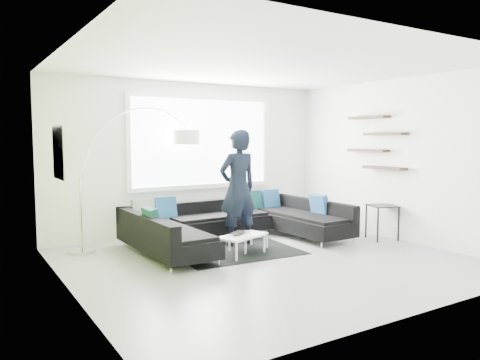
# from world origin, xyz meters

# --- Properties ---
(ground) EXTENTS (5.50, 5.50, 0.00)m
(ground) POSITION_xyz_m (0.00, 0.00, 0.00)
(ground) COLOR gray
(ground) RESTS_ON ground
(room_shell) EXTENTS (5.54, 5.04, 2.82)m
(room_shell) POSITION_xyz_m (0.04, 0.21, 1.81)
(room_shell) COLOR white
(room_shell) RESTS_ON ground
(sectional_sofa) EXTENTS (3.52, 2.22, 0.75)m
(sectional_sofa) POSITION_xyz_m (0.18, 1.11, 0.33)
(sectional_sofa) COLOR black
(sectional_sofa) RESTS_ON ground
(rug) EXTENTS (1.97, 1.48, 0.01)m
(rug) POSITION_xyz_m (-0.13, 0.70, 0.01)
(rug) COLOR black
(rug) RESTS_ON ground
(coffee_table) EXTENTS (1.06, 0.82, 0.31)m
(coffee_table) POSITION_xyz_m (-0.03, 0.58, 0.15)
(coffee_table) COLOR white
(coffee_table) RESTS_ON ground
(arc_lamp) EXTENTS (2.11, 0.54, 2.29)m
(arc_lamp) POSITION_xyz_m (-2.20, 1.90, 1.14)
(arc_lamp) COLOR silver
(arc_lamp) RESTS_ON ground
(side_table) EXTENTS (0.56, 0.56, 0.61)m
(side_table) POSITION_xyz_m (2.53, 0.12, 0.30)
(side_table) COLOR black
(side_table) RESTS_ON ground
(person) EXTENTS (0.75, 0.53, 1.91)m
(person) POSITION_xyz_m (0.15, 1.09, 0.96)
(person) COLOR black
(person) RESTS_ON ground
(laptop) EXTENTS (0.59, 0.58, 0.03)m
(laptop) POSITION_xyz_m (-0.13, 0.53, 0.32)
(laptop) COLOR black
(laptop) RESTS_ON coffee_table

